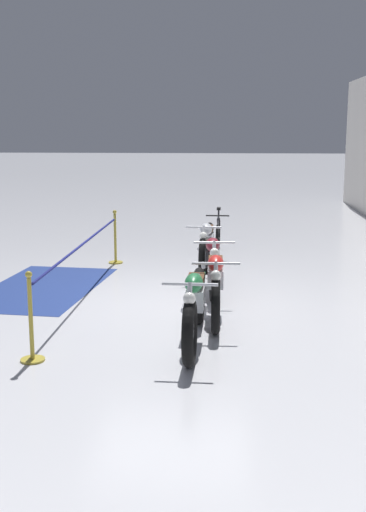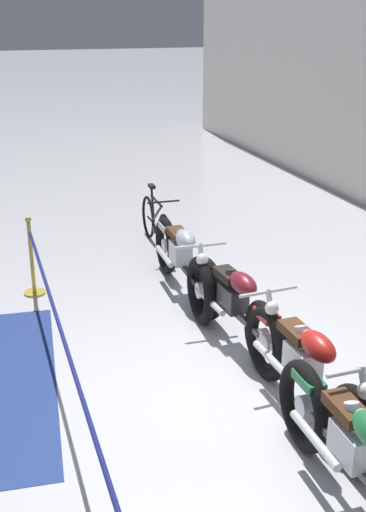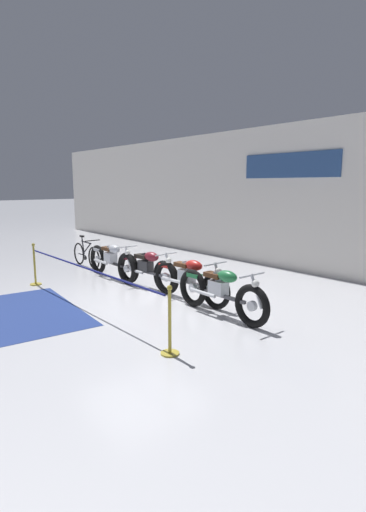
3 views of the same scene
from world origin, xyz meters
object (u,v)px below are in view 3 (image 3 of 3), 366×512
at_px(motorcycle_silver_0, 112,261).
at_px(bicycle, 86,255).
at_px(stanchion_mid_left, 170,331).
at_px(floor_banner, 30,311).
at_px(motorcycle_maroon_1, 147,269).
at_px(motorcycle_green_3, 220,292).
at_px(motorcycle_red_2, 188,279).
at_px(stanchion_far_left, 61,269).

distance_m(motorcycle_silver_0, bicycle, 1.85).
height_order(stanchion_mid_left, floor_banner, stanchion_mid_left).
xyz_separation_m(motorcycle_silver_0, stanchion_mid_left, (4.82, -1.82, -0.13)).
relative_size(motorcycle_silver_0, bicycle, 1.41).
distance_m(motorcycle_silver_0, motorcycle_maroon_1, 1.45).
bearing_deg(bicycle, floor_banner, -41.14).
relative_size(motorcycle_silver_0, motorcycle_green_3, 1.01).
bearing_deg(bicycle, motorcycle_silver_0, -5.58).
height_order(motorcycle_silver_0, motorcycle_green_3, motorcycle_silver_0).
bearing_deg(motorcycle_maroon_1, motorcycle_silver_0, -174.51).
bearing_deg(motorcycle_red_2, stanchion_mid_left, -46.42).
bearing_deg(motorcycle_green_3, bicycle, 178.24).
height_order(bicycle, stanchion_far_left, stanchion_far_left).
bearing_deg(stanchion_far_left, motorcycle_red_2, 46.80).
xyz_separation_m(stanchion_far_left, stanchion_mid_left, (3.87, 0.00, -0.31)).
height_order(bicycle, floor_banner, bicycle).
height_order(motorcycle_maroon_1, motorcycle_red_2, same).
distance_m(motorcycle_red_2, floor_banner, 3.28).
bearing_deg(floor_banner, stanchion_far_left, 124.24).
height_order(motorcycle_red_2, bicycle, motorcycle_red_2).
bearing_deg(motorcycle_maroon_1, stanchion_mid_left, -30.12).
bearing_deg(floor_banner, stanchion_mid_left, 19.54).
distance_m(motorcycle_green_3, stanchion_far_left, 3.61).
bearing_deg(motorcycle_red_2, bicycle, -179.45).
xyz_separation_m(motorcycle_silver_0, motorcycle_red_2, (2.88, 0.23, -0.01)).
relative_size(motorcycle_red_2, motorcycle_green_3, 1.02).
height_order(motorcycle_red_2, floor_banner, motorcycle_red_2).
bearing_deg(motorcycle_red_2, motorcycle_green_3, -10.82).
xyz_separation_m(bicycle, stanchion_mid_left, (6.66, -2.00, -0.01)).
relative_size(motorcycle_silver_0, stanchion_far_left, 0.44).
bearing_deg(motorcycle_silver_0, stanchion_far_left, -62.23).
bearing_deg(bicycle, stanchion_mid_left, -16.70).
bearing_deg(motorcycle_green_3, motorcycle_maroon_1, 176.91).
relative_size(motorcycle_green_3, stanchion_mid_left, 2.25).
bearing_deg(bicycle, motorcycle_maroon_1, -0.71).
bearing_deg(motorcycle_silver_0, bicycle, 174.42).
relative_size(motorcycle_maroon_1, floor_banner, 0.70).
distance_m(motorcycle_green_3, stanchion_mid_left, 1.97).
xyz_separation_m(bicycle, floor_banner, (3.28, -2.87, -0.37)).
bearing_deg(bicycle, motorcycle_red_2, 0.55).
bearing_deg(stanchion_mid_left, floor_banner, -165.58).
bearing_deg(stanchion_mid_left, stanchion_far_left, 180.00).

